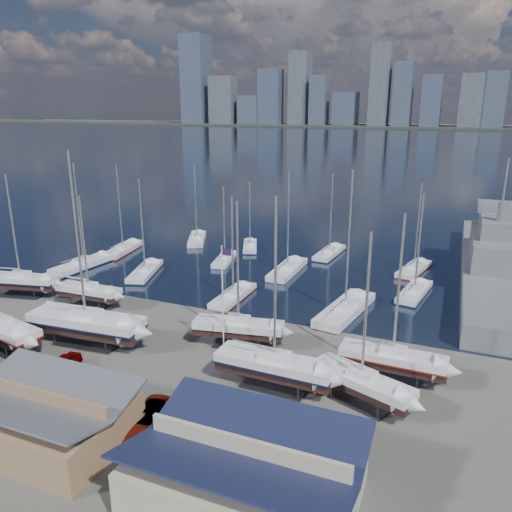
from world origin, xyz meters
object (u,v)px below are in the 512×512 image
at_px(sailboat_cradle_0, 21,281).
at_px(naval_ship_east, 493,266).
at_px(flagpole, 223,295).
at_px(car_a, 61,366).

xyz_separation_m(sailboat_cradle_0, naval_ship_east, (55.90, 30.79, -0.38)).
bearing_deg(flagpole, car_a, -145.71).
bearing_deg(naval_ship_east, car_a, 139.37).
bearing_deg(flagpole, sailboat_cradle_0, 171.16).
height_order(naval_ship_east, flagpole, naval_ship_east).
bearing_deg(sailboat_cradle_0, car_a, -47.82).
relative_size(naval_ship_east, flagpole, 4.48).
bearing_deg(flagpole, naval_ship_east, 55.23).
height_order(sailboat_cradle_0, flagpole, sailboat_cradle_0).
relative_size(sailboat_cradle_0, flagpole, 1.39).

